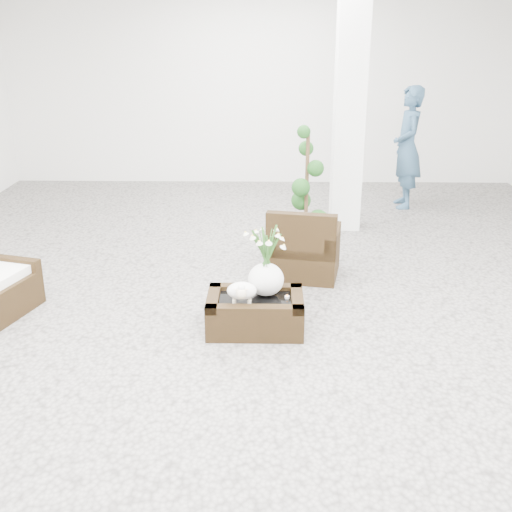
{
  "coord_description": "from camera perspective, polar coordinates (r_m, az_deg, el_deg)",
  "views": [
    {
      "loc": [
        0.11,
        -5.8,
        2.74
      ],
      "look_at": [
        0.0,
        -0.1,
        0.62
      ],
      "focal_mm": 44.08,
      "sensor_mm": 36.0,
      "label": 1
    }
  ],
  "objects": [
    {
      "name": "topiary",
      "position": [
        8.18,
        4.62,
        6.32
      ],
      "size": [
        0.41,
        0.41,
        1.52
      ],
      "primitive_type": null,
      "color": "#174014",
      "rests_on": "ground"
    },
    {
      "name": "coffee_table",
      "position": [
        5.97,
        -0.08,
        -5.27
      ],
      "size": [
        0.9,
        0.6,
        0.31
      ],
      "primitive_type": "cube",
      "color": "#32220E",
      "rests_on": "ground"
    },
    {
      "name": "planter_narcissus",
      "position": [
        5.84,
        0.92,
        0.07
      ],
      "size": [
        0.44,
        0.44,
        0.8
      ],
      "primitive_type": null,
      "color": "white",
      "rests_on": "coffee_table"
    },
    {
      "name": "ground",
      "position": [
        6.42,
        0.02,
        -4.88
      ],
      "size": [
        11.0,
        11.0,
        0.0
      ],
      "primitive_type": "plane",
      "color": "gray",
      "rests_on": "ground"
    },
    {
      "name": "column",
      "position": [
        8.73,
        8.5,
        13.66
      ],
      "size": [
        0.4,
        0.4,
        3.5
      ],
      "primitive_type": "cube",
      "color": "white",
      "rests_on": "ground"
    },
    {
      "name": "armchair",
      "position": [
        7.19,
        4.42,
        1.41
      ],
      "size": [
        0.89,
        0.87,
        0.82
      ],
      "primitive_type": "cube",
      "rotation": [
        0.0,
        0.0,
        2.96
      ],
      "color": "#32220E",
      "rests_on": "ground"
    },
    {
      "name": "tealight",
      "position": [
        5.92,
        2.84,
        -3.71
      ],
      "size": [
        0.04,
        0.04,
        0.03
      ],
      "primitive_type": "cylinder",
      "color": "white",
      "rests_on": "coffee_table"
    },
    {
      "name": "shopper",
      "position": [
        10.1,
        13.57,
        9.54
      ],
      "size": [
        0.45,
        0.68,
        1.87
      ],
      "primitive_type": "imported",
      "rotation": [
        0.0,
        0.0,
        -1.57
      ],
      "color": "#30506B",
      "rests_on": "ground"
    },
    {
      "name": "sheep_figurine",
      "position": [
        5.77,
        -1.29,
        -3.35
      ],
      "size": [
        0.28,
        0.23,
        0.21
      ],
      "primitive_type": "ellipsoid",
      "color": "white",
      "rests_on": "coffee_table"
    }
  ]
}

